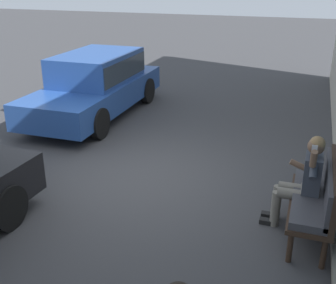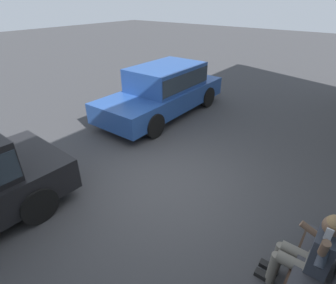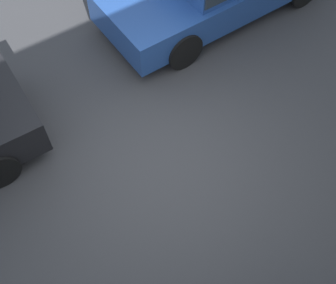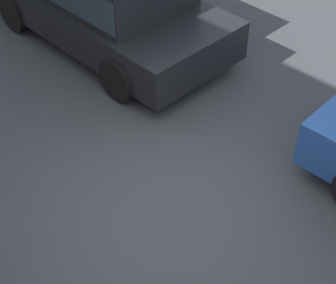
# 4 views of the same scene
# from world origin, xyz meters

# --- Properties ---
(ground_plane) EXTENTS (60.00, 60.00, 0.00)m
(ground_plane) POSITION_xyz_m (0.00, 0.00, 0.00)
(ground_plane) COLOR #38383A
(bench) EXTENTS (1.62, 0.55, 1.03)m
(bench) POSITION_xyz_m (0.80, 2.90, 0.60)
(bench) COLOR #332319
(bench) RESTS_ON ground_plane
(person_on_phone) EXTENTS (0.73, 0.74, 1.36)m
(person_on_phone) POSITION_xyz_m (0.68, 2.67, 0.72)
(person_on_phone) COLOR #6B665B
(person_on_phone) RESTS_ON ground_plane
(parked_car_near) EXTENTS (4.58, 1.86, 1.51)m
(parked_car_near) POSITION_xyz_m (-2.93, -2.36, 0.83)
(parked_car_near) COLOR #23478E
(parked_car_near) RESTS_ON ground_plane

